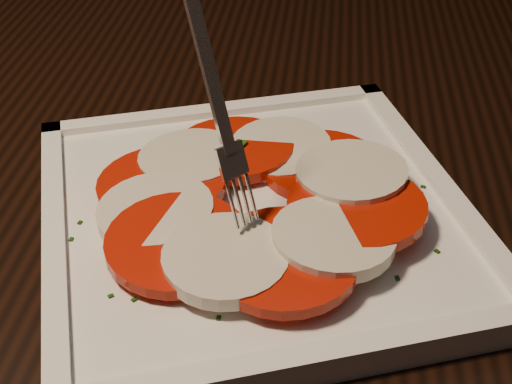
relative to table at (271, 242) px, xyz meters
The scene contains 5 objects.
table is the anchor object (origin of this frame).
chair 0.88m from the table, 100.74° to the left, with size 0.55×0.55×0.93m.
plate 0.15m from the table, 94.36° to the right, with size 0.29×0.29×0.01m, color white.
caprese_salad 0.16m from the table, 94.31° to the right, with size 0.24×0.23×0.03m.
fork 0.25m from the table, 107.63° to the right, with size 0.03×0.07×0.16m, color white, non-canonical shape.
Camera 1 is at (0.18, -0.56, 1.07)m, focal length 50.00 mm.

